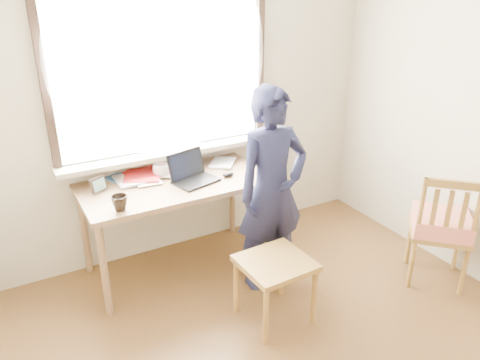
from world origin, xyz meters
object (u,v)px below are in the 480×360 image
mug_dark (120,203)px  person (272,191)px  desk (175,192)px  laptop (192,174)px  work_chair (275,270)px  side_chair (441,225)px  mug_white (161,170)px

mug_dark → person: (1.07, -0.26, -0.05)m
mug_dark → desk: bearing=27.2°
person → laptop: bearing=132.6°
work_chair → side_chair: side_chair is taller
laptop → mug_white: 0.27m
work_chair → person: person is taller
laptop → side_chair: (1.59, -1.13, -0.34)m
mug_white → work_chair: 1.24m
desk → side_chair: side_chair is taller
work_chair → side_chair: 1.40m
mug_dark → mug_white: bearing=42.8°
mug_dark → side_chair: (2.23, -0.90, -0.34)m
side_chair → mug_white: bearing=143.3°
mug_dark → work_chair: size_ratio=0.24×
mug_white → laptop: bearing=-47.3°
desk → work_chair: 1.03m
mug_dark → person: size_ratio=0.07×
laptop → mug_dark: bearing=-160.5°
desk → person: 0.78m
mug_white → side_chair: (1.77, -1.32, -0.34)m
work_chair → mug_dark: bearing=142.0°
desk → person: (0.57, -0.52, 0.09)m
desk → mug_dark: mug_dark is taller
work_chair → side_chair: size_ratio=0.51×
desk → side_chair: bearing=-33.9°
laptop → side_chair: 1.98m
desk → side_chair: size_ratio=1.55×
mug_dark → work_chair: mug_dark is taller
laptop → person: bearing=-48.2°
laptop → person: person is taller
desk → mug_dark: (-0.51, -0.26, 0.13)m
work_chair → desk: bearing=110.6°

